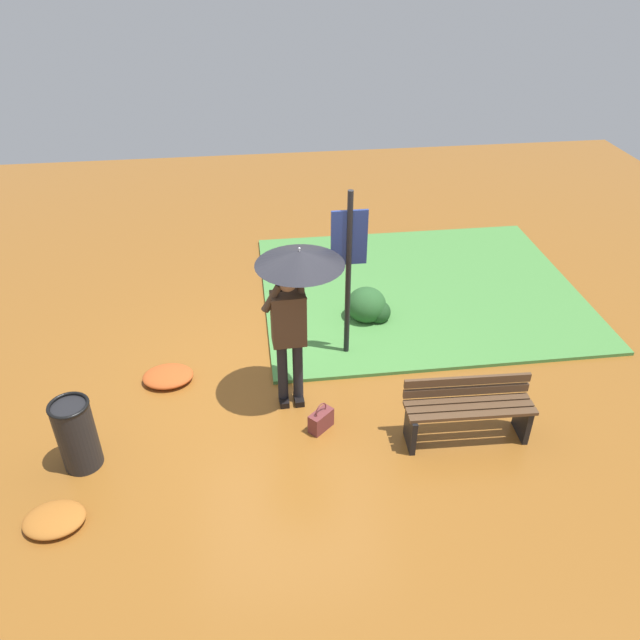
{
  "coord_description": "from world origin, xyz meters",
  "views": [
    {
      "loc": [
        -0.33,
        -5.86,
        4.96
      ],
      "look_at": [
        0.46,
        0.28,
        0.85
      ],
      "focal_mm": 34.84,
      "sensor_mm": 36.0,
      "label": 1
    }
  ],
  "objects_px": {
    "person_with_umbrella": "(295,289)",
    "info_sign_post": "(349,257)",
    "handbag": "(321,420)",
    "trash_bin": "(76,434)",
    "park_bench": "(468,409)"
  },
  "relations": [
    {
      "from": "handbag",
      "to": "park_bench",
      "type": "bearing_deg",
      "value": -11.76
    },
    {
      "from": "person_with_umbrella",
      "to": "trash_bin",
      "type": "relative_size",
      "value": 2.45
    },
    {
      "from": "info_sign_post",
      "to": "person_with_umbrella",
      "type": "bearing_deg",
      "value": -130.66
    },
    {
      "from": "person_with_umbrella",
      "to": "info_sign_post",
      "type": "height_order",
      "value": "info_sign_post"
    },
    {
      "from": "trash_bin",
      "to": "person_with_umbrella",
      "type": "bearing_deg",
      "value": 17.54
    },
    {
      "from": "info_sign_post",
      "to": "trash_bin",
      "type": "distance_m",
      "value": 3.64
    },
    {
      "from": "trash_bin",
      "to": "info_sign_post",
      "type": "bearing_deg",
      "value": 27.32
    },
    {
      "from": "info_sign_post",
      "to": "park_bench",
      "type": "distance_m",
      "value": 2.28
    },
    {
      "from": "person_with_umbrella",
      "to": "handbag",
      "type": "height_order",
      "value": "person_with_umbrella"
    },
    {
      "from": "person_with_umbrella",
      "to": "info_sign_post",
      "type": "relative_size",
      "value": 0.89
    },
    {
      "from": "person_with_umbrella",
      "to": "info_sign_post",
      "type": "xyz_separation_m",
      "value": [
        0.73,
        0.85,
        -0.11
      ]
    },
    {
      "from": "info_sign_post",
      "to": "handbag",
      "type": "xyz_separation_m",
      "value": [
        -0.52,
        -1.4,
        -1.32
      ]
    },
    {
      "from": "person_with_umbrella",
      "to": "trash_bin",
      "type": "height_order",
      "value": "person_with_umbrella"
    },
    {
      "from": "person_with_umbrella",
      "to": "park_bench",
      "type": "xyz_separation_m",
      "value": [
        1.79,
        -0.87,
        -1.15
      ]
    },
    {
      "from": "info_sign_post",
      "to": "handbag",
      "type": "relative_size",
      "value": 6.22
    }
  ]
}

